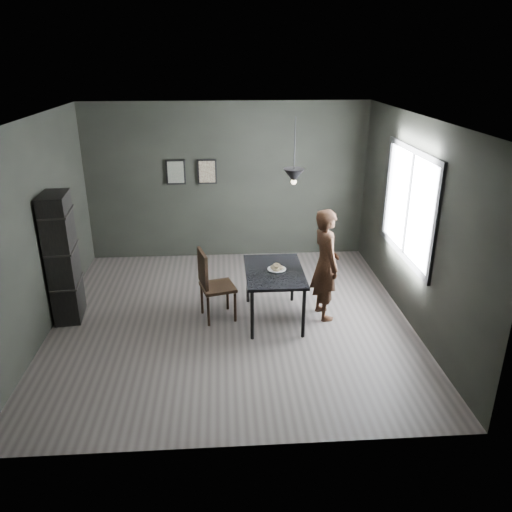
{
  "coord_description": "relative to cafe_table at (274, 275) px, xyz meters",
  "views": [
    {
      "loc": [
        -0.09,
        -6.29,
        3.53
      ],
      "look_at": [
        0.35,
        0.05,
        0.95
      ],
      "focal_mm": 35.0,
      "sensor_mm": 36.0,
      "label": 1
    }
  ],
  "objects": [
    {
      "name": "ceiling",
      "position": [
        -0.6,
        0.0,
        2.13
      ],
      "size": [
        5.0,
        5.0,
        0.02
      ],
      "color": "silver",
      "rests_on": "ground"
    },
    {
      "name": "framed_print_left",
      "position": [
        -1.5,
        2.47,
        0.93
      ],
      "size": [
        0.34,
        0.04,
        0.44
      ],
      "color": "black",
      "rests_on": "ground"
    },
    {
      "name": "framed_print_right",
      "position": [
        -0.95,
        2.47,
        0.93
      ],
      "size": [
        0.34,
        0.04,
        0.44
      ],
      "color": "black",
      "rests_on": "ground"
    },
    {
      "name": "wood_chair",
      "position": [
        -0.88,
        0.06,
        -0.08
      ],
      "size": [
        0.55,
        0.55,
        1.04
      ],
      "rotation": [
        0.0,
        0.0,
        0.26
      ],
      "color": "black",
      "rests_on": "ground"
    },
    {
      "name": "woman",
      "position": [
        0.72,
        0.04,
        0.13
      ],
      "size": [
        0.49,
        0.65,
        1.61
      ],
      "primitive_type": "imported",
      "rotation": [
        0.0,
        0.0,
        1.76
      ],
      "color": "black",
      "rests_on": "ground"
    },
    {
      "name": "ground",
      "position": [
        -0.6,
        0.0,
        -0.67
      ],
      "size": [
        5.0,
        5.0,
        0.0
      ],
      "primitive_type": "plane",
      "color": "#393431",
      "rests_on": "ground"
    },
    {
      "name": "cafe_table",
      "position": [
        0.0,
        0.0,
        0.0
      ],
      "size": [
        0.8,
        1.2,
        0.75
      ],
      "color": "black",
      "rests_on": "ground"
    },
    {
      "name": "donut_pile",
      "position": [
        0.03,
        0.01,
        0.12
      ],
      "size": [
        0.18,
        0.19,
        0.08
      ],
      "rotation": [
        0.0,
        0.0,
        0.23
      ],
      "color": "beige",
      "rests_on": "white_plate"
    },
    {
      "name": "shelf_unit",
      "position": [
        -2.92,
        0.25,
        0.24
      ],
      "size": [
        0.4,
        0.64,
        1.82
      ],
      "primitive_type": "cube",
      "rotation": [
        0.0,
        0.0,
        0.1
      ],
      "color": "black",
      "rests_on": "ground"
    },
    {
      "name": "window_assembly",
      "position": [
        1.87,
        0.2,
        0.93
      ],
      "size": [
        0.04,
        1.96,
        1.56
      ],
      "color": "white",
      "rests_on": "ground"
    },
    {
      "name": "back_wall",
      "position": [
        -0.6,
        2.5,
        0.73
      ],
      "size": [
        5.0,
        0.1,
        2.8
      ],
      "primitive_type": "cube",
      "color": "black",
      "rests_on": "ground"
    },
    {
      "name": "pendant_lamp",
      "position": [
        0.25,
        0.1,
        1.38
      ],
      "size": [
        0.28,
        0.28,
        0.86
      ],
      "color": "black",
      "rests_on": "ground"
    },
    {
      "name": "white_plate",
      "position": [
        0.03,
        0.01,
        0.08
      ],
      "size": [
        0.23,
        0.23,
        0.01
      ],
      "primitive_type": "cylinder",
      "color": "white",
      "rests_on": "cafe_table"
    }
  ]
}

